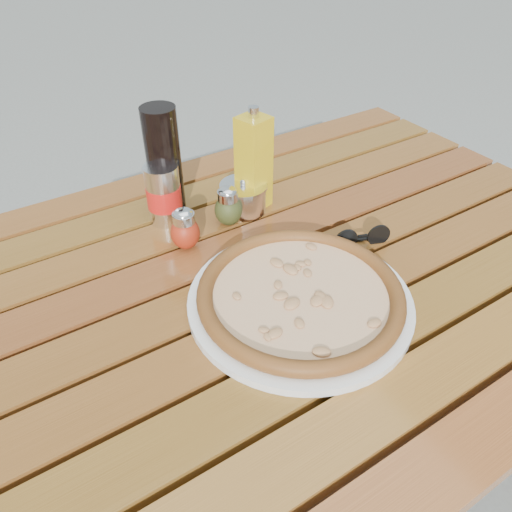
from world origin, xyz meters
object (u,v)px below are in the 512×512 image
sunglasses (362,238)px  dark_bottle (164,163)px  plate (300,301)px  soda_can (164,195)px  pizza (300,294)px  parmesan_tin (244,197)px  table (262,307)px  olive_oil_cruet (254,163)px  oregano_shaker (228,206)px  pepper_shaker (185,229)px

sunglasses → dark_bottle: bearing=150.5°
plate → soda_can: size_ratio=3.00×
pizza → parmesan_tin: (0.07, 0.29, 0.01)m
table → dark_bottle: 0.33m
olive_oil_cruet → pizza: bearing=-108.7°
oregano_shaker → sunglasses: 0.26m
soda_can → olive_oil_cruet: (0.18, -0.04, 0.04)m
soda_can → oregano_shaker: bearing=-37.5°
table → parmesan_tin: 0.24m
table → dark_bottle: (-0.05, 0.27, 0.19)m
table → pepper_shaker: 0.20m
pepper_shaker → sunglasses: (0.28, -0.17, -0.02)m
olive_oil_cruet → plate: bearing=-108.7°
sunglasses → olive_oil_cruet: bearing=132.4°
pizza → sunglasses: (0.19, 0.07, -0.01)m
oregano_shaker → parmesan_tin: oregano_shaker is taller
table → sunglasses: sunglasses is taller
dark_bottle → soda_can: 0.06m
plate → sunglasses: (0.19, 0.07, 0.01)m
oregano_shaker → soda_can: soda_can is taller
oregano_shaker → parmesan_tin: bearing=25.9°
dark_bottle → olive_oil_cruet: (0.16, -0.07, -0.01)m
plate → dark_bottle: 0.38m
plate → dark_bottle: (-0.06, 0.36, 0.10)m
table → parmesan_tin: bearing=67.0°
plate → pepper_shaker: 0.26m
oregano_shaker → parmesan_tin: size_ratio=0.67×
plate → pizza: 0.02m
pepper_shaker → oregano_shaker: 0.11m
olive_oil_cruet → table: bearing=-118.9°
table → soda_can: soda_can is taller
pizza → pepper_shaker: bearing=109.4°
pepper_shaker → oregano_shaker: same height
plate → table: bearing=97.4°
plate → soda_can: soda_can is taller
soda_can → olive_oil_cruet: bearing=-14.0°
pepper_shaker → soda_can: (0.01, 0.10, 0.02)m
olive_oil_cruet → parmesan_tin: size_ratio=1.70×
oregano_shaker → olive_oil_cruet: 0.10m
plate → parmesan_tin: (0.07, 0.29, 0.02)m
soda_can → pepper_shaker: bearing=-93.5°
dark_bottle → soda_can: dark_bottle is taller
soda_can → sunglasses: soda_can is taller
pizza → olive_oil_cruet: olive_oil_cruet is taller
plate → olive_oil_cruet: (0.10, 0.29, 0.09)m
pepper_shaker → olive_oil_cruet: 0.20m
plate → oregano_shaker: bearing=85.5°
plate → olive_oil_cruet: olive_oil_cruet is taller
oregano_shaker → parmesan_tin: (0.05, 0.02, -0.01)m
pepper_shaker → olive_oil_cruet: bearing=16.6°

